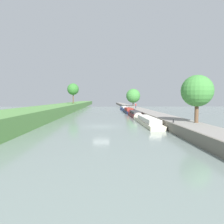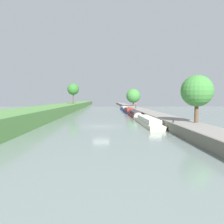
% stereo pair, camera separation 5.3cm
% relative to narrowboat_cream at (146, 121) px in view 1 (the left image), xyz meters
% --- Properties ---
extents(ground_plane, '(160.00, 160.00, 0.00)m').
position_rel_narrowboat_cream_xyz_m(ground_plane, '(-7.70, -3.64, -0.51)').
color(ground_plane, slate).
extents(left_grassy_bank, '(8.49, 260.00, 2.36)m').
position_rel_narrowboat_cream_xyz_m(left_grassy_bank, '(-21.19, -3.64, 0.67)').
color(left_grassy_bank, '#518442').
rests_on(left_grassy_bank, ground_plane).
extents(right_towpath, '(4.01, 260.00, 1.17)m').
position_rel_narrowboat_cream_xyz_m(right_towpath, '(3.55, -3.64, 0.08)').
color(right_towpath, gray).
rests_on(right_towpath, ground_plane).
extents(stone_quay, '(0.25, 260.00, 1.22)m').
position_rel_narrowboat_cream_xyz_m(stone_quay, '(1.42, -3.64, 0.10)').
color(stone_quay, '#6B665B').
rests_on(stone_quay, ground_plane).
extents(narrowboat_cream, '(2.17, 17.01, 2.06)m').
position_rel_narrowboat_cream_xyz_m(narrowboat_cream, '(0.00, 0.00, 0.00)').
color(narrowboat_cream, beige).
rests_on(narrowboat_cream, ground_plane).
extents(narrowboat_maroon, '(2.05, 12.63, 1.94)m').
position_rel_narrowboat_cream_xyz_m(narrowboat_maroon, '(0.09, 15.32, 0.05)').
color(narrowboat_maroon, maroon).
rests_on(narrowboat_maroon, ground_plane).
extents(narrowboat_navy, '(2.16, 13.66, 2.20)m').
position_rel_narrowboat_cream_xyz_m(narrowboat_navy, '(0.00, 28.52, 0.10)').
color(narrowboat_navy, '#141E42').
rests_on(narrowboat_navy, ground_plane).
extents(narrowboat_blue, '(1.95, 15.99, 1.93)m').
position_rel_narrowboat_cream_xyz_m(narrowboat_blue, '(0.07, 43.54, 0.07)').
color(narrowboat_blue, '#283D93').
rests_on(narrowboat_blue, ground_plane).
extents(tree_rightbank_near, '(4.10, 4.10, 6.20)m').
position_rel_narrowboat_cream_xyz_m(tree_rightbank_near, '(4.83, -9.19, 4.78)').
color(tree_rightbank_near, brown).
rests_on(tree_rightbank_near, right_towpath).
extents(tree_rightbank_midnear, '(5.92, 5.92, 7.24)m').
position_rel_narrowboat_cream_xyz_m(tree_rightbank_midnear, '(4.80, 53.05, 4.93)').
color(tree_rightbank_midnear, '#4C3828').
rests_on(tree_rightbank_midnear, right_towpath).
extents(tree_leftbank_downstream, '(4.55, 4.55, 7.92)m').
position_rel_narrowboat_cream_xyz_m(tree_leftbank_downstream, '(-19.73, 48.15, 7.47)').
color(tree_leftbank_downstream, brown).
rests_on(tree_leftbank_downstream, left_grassy_bank).
extents(person_walking, '(0.34, 0.34, 1.66)m').
position_rel_narrowboat_cream_xyz_m(person_walking, '(2.79, 31.57, 1.53)').
color(person_walking, '#282D42').
rests_on(person_walking, right_towpath).
extents(mooring_bollard_near, '(0.16, 0.16, 0.45)m').
position_rel_narrowboat_cream_xyz_m(mooring_bollard_near, '(1.85, -9.03, 0.89)').
color(mooring_bollard_near, black).
rests_on(mooring_bollard_near, right_towpath).
extents(mooring_bollard_far, '(0.16, 0.16, 0.45)m').
position_rel_narrowboat_cream_xyz_m(mooring_bollard_far, '(1.85, 50.72, 0.89)').
color(mooring_bollard_far, black).
rests_on(mooring_bollard_far, right_towpath).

